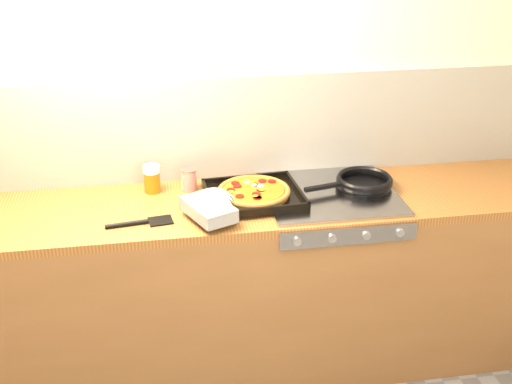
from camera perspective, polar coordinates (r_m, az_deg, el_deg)
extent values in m
plane|color=beige|center=(3.04, -2.87, 7.51)|extent=(3.20, 0.00, 3.20)
cube|color=white|center=(3.07, -2.81, 5.66)|extent=(3.20, 0.02, 0.50)
cube|color=brown|center=(3.13, -1.89, -8.64)|extent=(3.20, 0.60, 0.86)
cube|color=brown|center=(2.91, -2.01, -1.22)|extent=(3.20, 0.60, 0.04)
cube|color=#98989D|center=(2.75, 8.20, -3.82)|extent=(0.60, 0.03, 0.08)
cylinder|color=#A5A5AA|center=(2.68, 3.69, -4.38)|extent=(0.04, 0.02, 0.04)
cylinder|color=#A5A5AA|center=(2.72, 6.78, -4.10)|extent=(0.04, 0.02, 0.04)
cylinder|color=#A5A5AA|center=(2.76, 9.79, -3.82)|extent=(0.04, 0.02, 0.04)
cylinder|color=#A5A5AA|center=(2.81, 12.69, -3.54)|extent=(0.04, 0.02, 0.04)
cube|color=#98989D|center=(2.98, 6.59, -0.16)|extent=(0.60, 0.56, 0.02)
cube|color=black|center=(2.90, -0.21, -0.39)|extent=(0.45, 0.40, 0.01)
cube|color=black|center=(3.05, -0.97, 1.31)|extent=(0.42, 0.04, 0.02)
cube|color=black|center=(2.73, 0.64, -1.60)|extent=(0.42, 0.04, 0.02)
cube|color=black|center=(2.94, 3.68, 0.32)|extent=(0.04, 0.37, 0.02)
cube|color=black|center=(2.85, -4.21, -0.47)|extent=(0.04, 0.37, 0.02)
cylinder|color=olive|center=(2.89, -0.21, -0.09)|extent=(0.34, 0.34, 0.02)
torus|color=olive|center=(2.88, -0.21, 0.10)|extent=(0.35, 0.35, 0.03)
cylinder|color=#B96316|center=(2.88, -0.21, 0.14)|extent=(0.30, 0.30, 0.01)
cylinder|color=maroon|center=(2.87, 0.42, 0.19)|extent=(0.04, 0.04, 0.01)
cylinder|color=maroon|center=(2.94, -1.85, 0.79)|extent=(0.04, 0.04, 0.01)
cylinder|color=maroon|center=(2.80, 0.10, -0.52)|extent=(0.04, 0.04, 0.01)
cylinder|color=maroon|center=(2.87, -2.24, 0.19)|extent=(0.04, 0.04, 0.01)
cylinder|color=maroon|center=(2.96, 0.58, 0.99)|extent=(0.04, 0.04, 0.01)
cylinder|color=maroon|center=(2.92, -0.14, 0.66)|extent=(0.04, 0.04, 0.01)
cylinder|color=maroon|center=(2.81, -1.46, -0.39)|extent=(0.04, 0.04, 0.01)
cylinder|color=maroon|center=(2.96, 1.43, 0.95)|extent=(0.04, 0.04, 0.01)
cylinder|color=maroon|center=(2.80, 0.13, -0.49)|extent=(0.04, 0.04, 0.01)
cylinder|color=maroon|center=(2.83, 0.02, -0.18)|extent=(0.04, 0.04, 0.01)
cylinder|color=maroon|center=(2.91, -1.67, 0.51)|extent=(0.04, 0.04, 0.01)
ellipsoid|color=orange|center=(2.85, -1.73, 0.00)|extent=(0.03, 0.02, 0.01)
ellipsoid|color=orange|center=(2.85, -2.23, 0.02)|extent=(0.03, 0.02, 0.01)
ellipsoid|color=orange|center=(2.92, -0.60, 0.68)|extent=(0.03, 0.02, 0.01)
ellipsoid|color=orange|center=(2.96, -0.86, 0.98)|extent=(0.03, 0.02, 0.01)
ellipsoid|color=orange|center=(2.81, -0.11, -0.37)|extent=(0.03, 0.02, 0.01)
ellipsoid|color=orange|center=(2.87, 0.58, 0.20)|extent=(0.03, 0.02, 0.01)
ellipsoid|color=orange|center=(2.88, 0.26, 0.33)|extent=(0.03, 0.02, 0.01)
ellipsoid|color=orange|center=(2.84, -1.61, -0.09)|extent=(0.03, 0.02, 0.01)
ellipsoid|color=orange|center=(2.95, -0.42, 0.89)|extent=(0.03, 0.02, 0.01)
ellipsoid|color=silver|center=(2.95, -0.77, 0.91)|extent=(0.03, 0.03, 0.01)
ellipsoid|color=silver|center=(2.92, -0.19, 0.63)|extent=(0.03, 0.03, 0.01)
ellipsoid|color=silver|center=(2.91, 0.43, 0.54)|extent=(0.03, 0.03, 0.01)
cube|color=black|center=(2.71, -4.26, -1.53)|extent=(0.24, 0.29, 0.06)
ellipsoid|color=black|center=(2.81, -3.80, -0.42)|extent=(0.16, 0.16, 0.06)
cylinder|color=black|center=(2.75, -2.74, -1.08)|extent=(0.09, 0.12, 0.05)
cylinder|color=black|center=(3.05, 9.57, 0.58)|extent=(0.29, 0.29, 0.01)
torus|color=black|center=(3.04, 9.61, 0.99)|extent=(0.31, 0.31, 0.03)
cube|color=black|center=(2.94, 6.05, 0.46)|extent=(0.19, 0.06, 0.02)
cylinder|color=maroon|center=(3.01, -5.98, 1.10)|extent=(0.09, 0.09, 0.09)
cylinder|color=#B2B2B7|center=(2.99, -6.02, 1.95)|extent=(0.09, 0.09, 0.01)
cylinder|color=#B2B2B7|center=(3.03, -5.94, 0.25)|extent=(0.09, 0.09, 0.01)
cylinder|color=#D6550C|center=(3.01, -9.21, 0.88)|extent=(0.09, 0.09, 0.10)
cylinder|color=silver|center=(2.99, -9.30, 2.03)|extent=(0.10, 0.10, 0.03)
cylinder|color=#B4794C|center=(3.09, -0.62, 1.10)|extent=(0.25, 0.11, 0.02)
ellipsoid|color=#B4794C|center=(3.16, 1.61, 1.61)|extent=(0.07, 0.05, 0.02)
cube|color=black|center=(2.75, -8.48, -2.54)|extent=(0.11, 0.10, 0.01)
cylinder|color=black|center=(2.73, -11.41, -2.81)|extent=(0.18, 0.04, 0.02)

